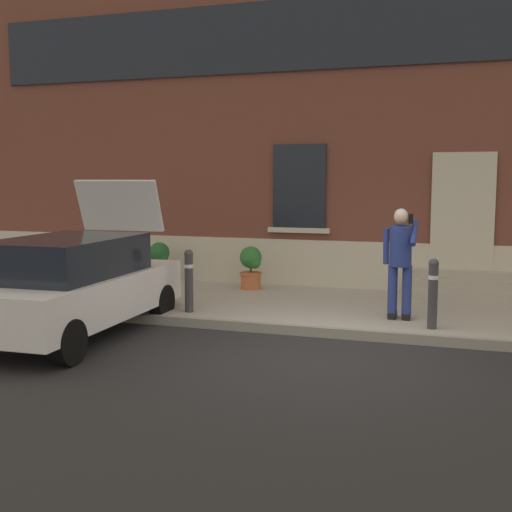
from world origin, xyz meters
The scene contains 11 objects.
ground_plane centered at (0.00, 0.00, 0.00)m, with size 80.00×80.00×0.00m, color #232326.
sidewalk centered at (0.00, 2.80, 0.07)m, with size 24.00×3.60×0.15m, color #99968E.
curb_edge centered at (0.00, 0.94, 0.07)m, with size 24.00×0.12×0.15m, color gray.
building_facade centered at (0.00, 5.29, 3.73)m, with size 24.00×1.52×7.50m.
entrance_stoop centered at (1.73, 4.23, 0.34)m, with size 1.86×0.96×0.48m.
hatchback_car_white centered at (-3.71, -0.19, 0.80)m, with size 1.88×4.11×2.34m.
bollard_near_person centered at (1.41, 1.35, 0.71)m, with size 0.15×0.15×1.04m.
bollard_far_left centered at (-2.50, 1.35, 0.71)m, with size 0.15×0.15×1.04m.
person_on_phone centered at (0.88, 1.83, 1.15)m, with size 0.51×0.47×1.75m.
planter_charcoal centered at (-4.37, 4.01, 0.61)m, with size 0.44×0.44×0.86m.
planter_terracotta centered at (-2.26, 3.83, 0.61)m, with size 0.44×0.44×0.86m.
Camera 1 is at (1.94, -8.54, 2.37)m, focal length 46.30 mm.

